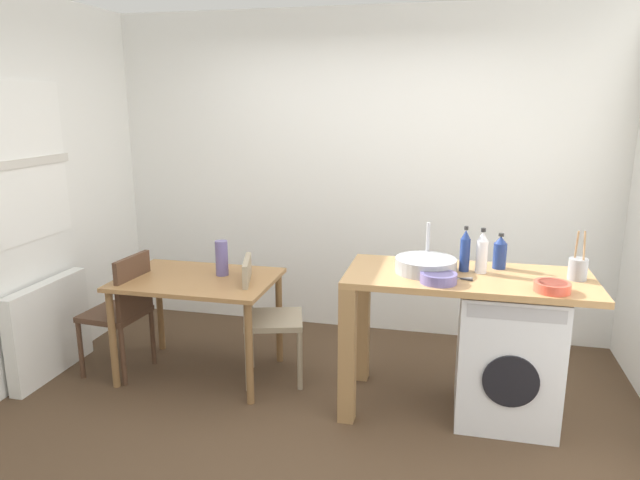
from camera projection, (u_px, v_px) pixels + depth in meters
The scene contains 18 objects.
ground_plane at pixel (308, 429), 3.52m from camera, with size 5.46×5.46×0.00m, color #4C3826.
wall_back at pixel (359, 175), 4.86m from camera, with size 4.60×0.10×2.70m, color white.
radiator at pixel (50, 329), 4.17m from camera, with size 0.10×0.80×0.70m, color white.
dining_table at pixel (198, 290), 4.10m from camera, with size 1.10×0.76×0.74m.
chair_person_seat at pixel (123, 307), 4.15m from camera, with size 0.43×0.43×0.90m.
chair_opposite at pixel (263, 312), 4.05m from camera, with size 0.49×0.49×0.90m.
kitchen_counter at pixel (432, 297), 3.61m from camera, with size 1.50×0.68×0.92m.
washing_machine at pixel (507, 353), 3.58m from camera, with size 0.60×0.61×0.86m.
sink_basin at pixel (426, 265), 3.57m from camera, with size 0.38×0.38×0.09m, color #9EA0A5.
tap at pixel (428, 244), 3.72m from camera, with size 0.02×0.02×0.28m, color #B2B2B7.
bottle_tall_green at pixel (465, 251), 3.58m from camera, with size 0.06×0.06×0.29m.
bottle_squat_brown at pixel (482, 253), 3.54m from camera, with size 0.07×0.07×0.28m.
bottle_clear_small at pixel (500, 253), 3.64m from camera, with size 0.08×0.08×0.23m.
mixing_bowl at pixel (438, 277), 3.37m from camera, with size 0.22×0.22×0.06m.
utensil_crock at pixel (578, 268), 3.42m from camera, with size 0.11×0.11×0.30m.
colander at pixel (552, 286), 3.21m from camera, with size 0.20×0.20×0.06m.
vase at pixel (222, 258), 4.11m from camera, with size 0.09×0.09×0.25m, color slate.
scissors at pixel (460, 279), 3.44m from camera, with size 0.15×0.06×0.01m.
Camera 1 is at (0.79, -3.05, 1.96)m, focal length 32.17 mm.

